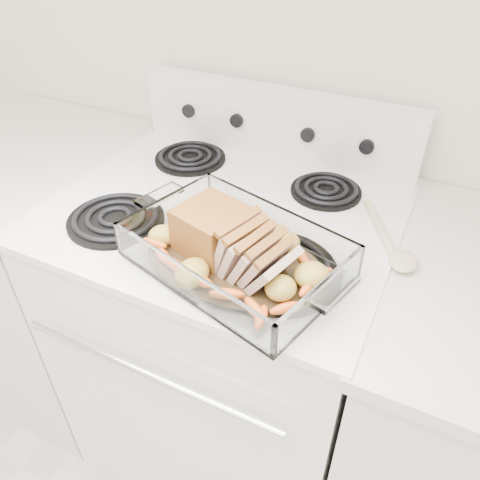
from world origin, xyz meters
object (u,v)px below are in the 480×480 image
at_px(counter_right, 471,434).
at_px(baking_dish, 235,257).
at_px(counter_left, 56,273).
at_px(pork_roast, 224,240).
at_px(electric_range, 229,336).

distance_m(counter_right, baking_dish, 0.76).
height_order(counter_left, baking_dish, baking_dish).
distance_m(counter_right, pork_roast, 0.80).
relative_size(counter_left, counter_right, 1.00).
height_order(electric_range, counter_left, electric_range).
height_order(electric_range, baking_dish, electric_range).
bearing_deg(counter_right, counter_left, 180.00).
xyz_separation_m(counter_left, counter_right, (1.33, 0.00, 0.00)).
bearing_deg(counter_right, pork_roast, -161.91).
xyz_separation_m(baking_dish, pork_roast, (-0.02, 0.00, 0.03)).
height_order(counter_left, counter_right, same).
xyz_separation_m(electric_range, counter_right, (0.66, -0.00, -0.02)).
xyz_separation_m(counter_left, baking_dish, (0.78, -0.19, 0.50)).
relative_size(counter_left, baking_dish, 2.37).
relative_size(counter_right, baking_dish, 2.37).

